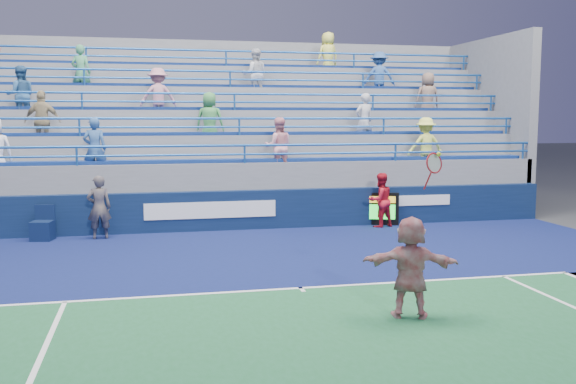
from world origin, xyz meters
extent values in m
plane|color=#333538|center=(0.00, 0.00, 0.00)|extent=(120.00, 120.00, 0.00)
cube|color=#0E1A49|center=(0.00, 2.20, 0.01)|extent=(18.00, 8.40, 0.02)
cube|color=white|center=(0.00, 0.00, 0.02)|extent=(11.00, 0.10, 0.01)
cube|color=white|center=(0.00, -0.10, 0.02)|extent=(0.08, 0.30, 0.01)
cube|color=#0A1937|center=(0.00, 6.50, 0.55)|extent=(18.00, 0.30, 1.10)
cube|color=white|center=(-1.00, 6.34, 0.60)|extent=(3.60, 0.02, 0.45)
cube|color=white|center=(5.20, 6.34, 0.70)|extent=(1.80, 0.02, 0.30)
cube|color=slate|center=(0.00, 9.45, 0.55)|extent=(18.00, 5.60, 1.10)
cube|color=slate|center=(0.00, 9.45, 0.93)|extent=(18.00, 5.60, 1.85)
cube|color=navy|center=(0.00, 7.10, 1.90)|extent=(17.40, 0.45, 0.10)
cylinder|color=#1F58A8|center=(0.00, 6.70, 2.35)|extent=(18.00, 0.07, 0.07)
cube|color=slate|center=(0.00, 9.95, 1.30)|extent=(18.00, 4.60, 2.60)
cube|color=navy|center=(0.00, 8.10, 2.65)|extent=(17.40, 0.45, 0.10)
cylinder|color=#1F58A8|center=(0.00, 7.70, 3.10)|extent=(18.00, 0.07, 0.07)
cube|color=slate|center=(0.00, 10.45, 1.68)|extent=(18.00, 3.60, 3.35)
cube|color=navy|center=(0.00, 9.10, 3.40)|extent=(17.40, 0.45, 0.10)
cylinder|color=#1F58A8|center=(0.00, 8.70, 3.85)|extent=(18.00, 0.07, 0.07)
cube|color=slate|center=(0.00, 10.95, 2.05)|extent=(18.00, 2.60, 4.10)
cube|color=navy|center=(0.00, 10.10, 4.15)|extent=(17.40, 0.45, 0.10)
cylinder|color=#1F58A8|center=(0.00, 9.70, 4.60)|extent=(18.00, 0.07, 0.07)
cube|color=slate|center=(0.00, 11.45, 2.42)|extent=(18.00, 1.60, 4.85)
cube|color=navy|center=(0.00, 11.10, 4.90)|extent=(17.40, 0.45, 0.10)
cylinder|color=#1F58A8|center=(0.00, 10.70, 5.35)|extent=(18.00, 0.07, 0.07)
imported|color=silver|center=(4.00, 8.10, 3.03)|extent=(0.71, 0.56, 1.70)
imported|color=#305790|center=(-4.06, 7.10, 2.28)|extent=(0.63, 0.42, 1.70)
imported|color=#469A69|center=(-4.62, 10.10, 4.53)|extent=(0.71, 0.58, 1.70)
imported|color=#D18798|center=(-2.29, 9.10, 3.78)|extent=(1.14, 0.71, 1.70)
imported|color=tan|center=(-5.52, 8.10, 3.03)|extent=(1.04, 0.53, 1.70)
imported|color=#316093|center=(-6.25, 9.10, 3.78)|extent=(0.92, 0.77, 1.70)
imported|color=#836757|center=(6.58, 9.10, 3.78)|extent=(0.86, 0.59, 1.70)
imported|color=#ECF55F|center=(5.63, 7.10, 2.28)|extent=(1.12, 0.66, 1.70)
imported|color=pink|center=(1.05, 7.10, 2.28)|extent=(0.89, 0.73, 1.70)
imported|color=#418F49|center=(-0.83, 8.10, 3.03)|extent=(0.95, 0.75, 1.70)
imported|color=#FFFB63|center=(3.67, 11.10, 5.28)|extent=(0.95, 0.76, 1.70)
imported|color=#365FA3|center=(5.22, 10.10, 4.53)|extent=(1.22, 0.89, 1.70)
imported|color=white|center=(0.88, 10.10, 4.53)|extent=(0.86, 0.68, 1.70)
cube|color=black|center=(3.77, 6.39, 0.48)|extent=(1.36, 0.56, 0.96)
cube|color=gold|center=(3.77, 6.31, 0.76)|extent=(1.17, 0.02, 0.19)
cube|color=#19E533|center=(3.77, 6.31, 0.41)|extent=(1.17, 0.02, 0.43)
cube|color=#0C1A3B|center=(-5.32, 5.95, 0.25)|extent=(0.59, 0.59, 0.51)
cube|color=#0C1A3B|center=(-5.32, 6.18, 0.70)|extent=(0.51, 0.15, 0.39)
imported|color=silver|center=(1.28, -1.99, 0.81)|extent=(1.57, 0.96, 1.61)
torus|color=#A9141B|center=(1.63, -1.99, 2.42)|extent=(0.34, 0.19, 0.33)
cylinder|color=#A9141B|center=(1.53, -1.99, 2.15)|extent=(0.07, 0.18, 0.29)
sphere|color=#CED932|center=(1.68, -2.04, 2.56)|extent=(0.07, 0.07, 0.07)
imported|color=#141937|center=(-3.91, 5.86, 0.83)|extent=(0.65, 0.47, 1.66)
imported|color=red|center=(3.80, 6.03, 0.78)|extent=(0.89, 0.78, 1.56)
camera|label=1|loc=(-2.69, -11.10, 3.11)|focal=40.00mm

